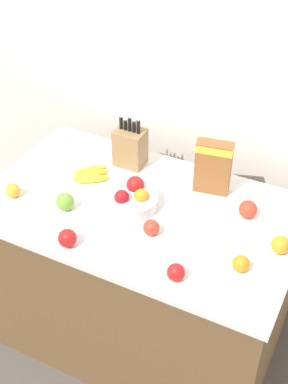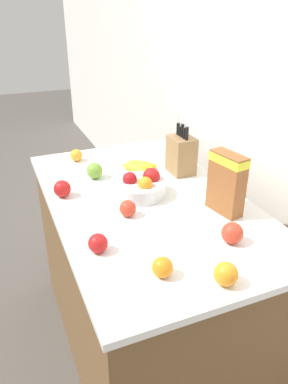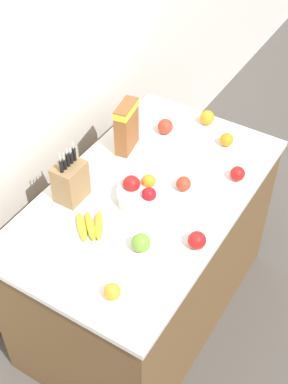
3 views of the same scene
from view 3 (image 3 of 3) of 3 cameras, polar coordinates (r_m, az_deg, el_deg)
The scene contains 15 objects.
ground_plane at distance 3.25m, azimuth 0.21°, elevation -11.99°, with size 14.00×14.00×0.00m, color #514C47.
wall_back at distance 2.62m, azimuth -12.03°, elevation 10.84°, with size 9.00×0.06×2.60m.
counter at distance 2.88m, azimuth 0.24°, elevation -6.81°, with size 1.46×0.86×0.93m.
knife_block at distance 2.47m, azimuth -7.84°, elevation 1.16°, with size 0.15×0.12×0.30m.
cereal_box at distance 2.70m, azimuth -1.88°, elevation 7.17°, with size 0.18×0.10×0.27m.
fruit_bowl at distance 2.47m, azimuth -0.09°, elevation -0.15°, with size 0.25×0.25×0.12m.
banana_bunch at distance 2.38m, azimuth -5.74°, elevation -3.63°, with size 0.20×0.20×0.04m.
apple_near_bananas at distance 2.54m, azimuth 4.25°, elevation 0.90°, with size 0.07×0.07×0.07m, color red.
apple_front at distance 2.87m, azimuth 2.29°, elevation 7.01°, with size 0.08×0.08×0.08m, color red.
apple_leftmost at distance 2.29m, azimuth 5.67°, elevation -5.14°, with size 0.08×0.08×0.08m, color red.
apple_rightmost at distance 2.27m, azimuth -0.32°, elevation -5.44°, with size 0.08×0.08×0.08m, color #6B9E33.
apple_middle at distance 2.62m, azimuth 9.95°, elevation 1.95°, with size 0.07×0.07×0.07m, color red.
orange_front_right at distance 2.95m, azimuth 6.76°, elevation 7.89°, with size 0.08×0.08×0.08m, color orange.
orange_front_center at distance 2.82m, azimuth 8.81°, elevation 5.54°, with size 0.07×0.07×0.07m, color orange.
orange_mid_right at distance 2.13m, azimuth -3.40°, elevation -10.56°, with size 0.07×0.07×0.07m, color orange.
Camera 3 is at (-1.55, -0.94, 2.70)m, focal length 50.00 mm.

